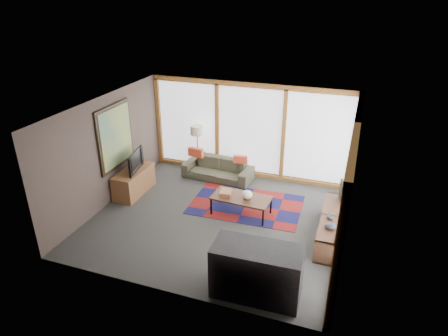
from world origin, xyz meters
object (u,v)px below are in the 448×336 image
(coffee_table, at_px, (241,205))
(television, at_px, (133,161))
(floor_lamp, at_px, (198,150))
(tv_console, at_px, (134,181))
(bookshelf, at_px, (329,226))
(sofa, at_px, (218,169))
(bar_counter, at_px, (257,271))

(coffee_table, bearing_deg, television, 178.31)
(floor_lamp, distance_m, tv_console, 1.96)
(coffee_table, distance_m, bookshelf, 2.02)
(tv_console, bearing_deg, bookshelf, -3.78)
(tv_console, bearing_deg, sofa, 40.88)
(floor_lamp, bearing_deg, bookshelf, -26.73)
(tv_console, bearing_deg, television, 7.00)
(bookshelf, relative_size, television, 2.28)
(sofa, height_order, tv_console, tv_console)
(bookshelf, xyz_separation_m, television, (-4.85, 0.32, 0.63))
(tv_console, distance_m, bar_counter, 4.62)
(television, bearing_deg, bookshelf, -104.22)
(floor_lamp, bearing_deg, television, -123.84)
(sofa, bearing_deg, tv_console, -134.86)
(sofa, height_order, coffee_table, sofa)
(coffee_table, height_order, bookshelf, bookshelf)
(sofa, bearing_deg, television, -134.60)
(bookshelf, distance_m, bar_counter, 2.40)
(coffee_table, relative_size, television, 1.49)
(sofa, xyz_separation_m, coffee_table, (1.15, -1.56, -0.06))
(floor_lamp, relative_size, coffee_table, 1.06)
(coffee_table, distance_m, tv_console, 2.86)
(tv_console, bearing_deg, coffee_table, -1.63)
(floor_lamp, bearing_deg, sofa, -9.32)
(floor_lamp, height_order, coffee_table, floor_lamp)
(sofa, distance_m, bookshelf, 3.63)
(floor_lamp, relative_size, bar_counter, 0.94)
(floor_lamp, relative_size, bookshelf, 0.69)
(sofa, xyz_separation_m, floor_lamp, (-0.63, 0.10, 0.43))
(bookshelf, bearing_deg, tv_console, 176.22)
(sofa, relative_size, bookshelf, 0.93)
(floor_lamp, bearing_deg, coffee_table, -43.10)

